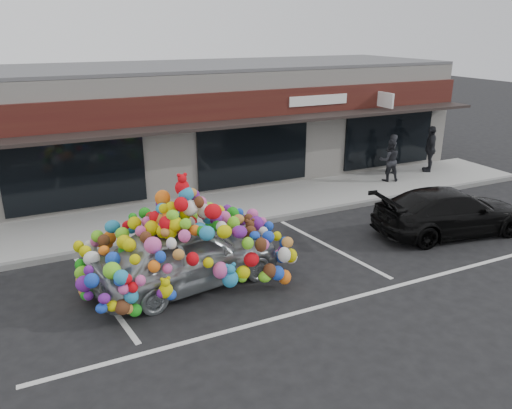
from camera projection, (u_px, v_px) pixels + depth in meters
name	position (u px, v px, depth m)	size (l,w,h in m)	color
ground	(238.00, 270.00, 12.20)	(90.00, 90.00, 0.00)	black
shop_building	(148.00, 125.00, 18.66)	(24.00, 7.20, 4.31)	silver
sidewalk	(187.00, 215.00, 15.58)	(26.00, 3.00, 0.15)	#9B9B95
kerb	(203.00, 232.00, 14.30)	(26.00, 0.18, 0.16)	slate
parking_stripe_left	(103.00, 295.00, 11.07)	(0.12, 4.40, 0.01)	silver
parking_stripe_mid	(330.00, 247.00, 13.50)	(0.12, 4.40, 0.01)	silver
parking_stripe_right	(474.00, 216.00, 15.69)	(0.12, 4.40, 0.01)	silver
lane_line	(362.00, 295.00, 11.05)	(14.00, 0.12, 0.01)	silver
toy_car	(187.00, 248.00, 11.26)	(3.13, 4.86, 2.69)	gray
black_sedan	(451.00, 212.00, 14.21)	(4.53, 1.84, 1.31)	black
pedestrian_a	(391.00, 154.00, 19.44)	(0.58, 0.38, 1.58)	black
pedestrian_b	(389.00, 160.00, 18.57)	(0.77, 0.60, 1.58)	black
pedestrian_c	(430.00, 149.00, 19.80)	(0.45, 1.07, 1.83)	black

